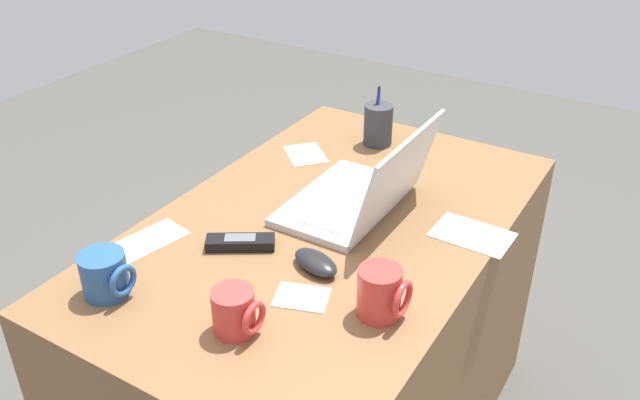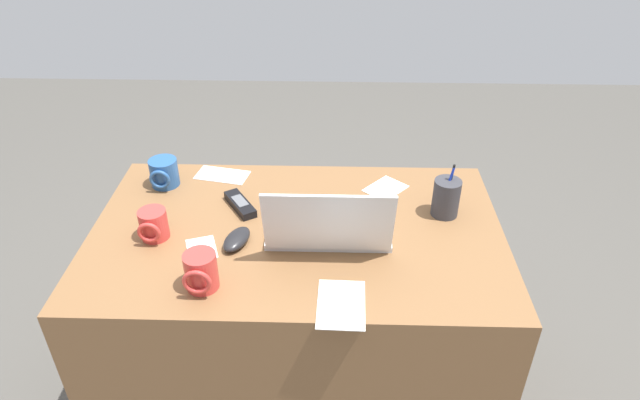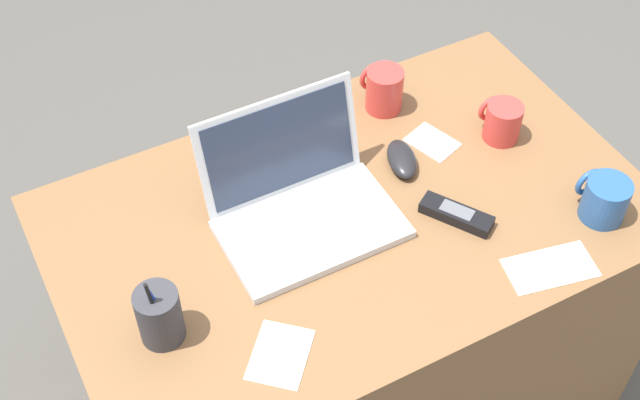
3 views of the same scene
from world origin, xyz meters
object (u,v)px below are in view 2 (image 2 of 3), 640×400
(coffee_mug_white, at_px, (164,173))
(coffee_mug_tall, at_px, (153,225))
(coffee_mug_spare, at_px, (201,272))
(cordless_phone, at_px, (240,204))
(computer_mouse, at_px, (237,239))
(pen_holder, at_px, (446,198))
(laptop, at_px, (329,225))

(coffee_mug_white, height_order, coffee_mug_tall, coffee_mug_white)
(coffee_mug_spare, xyz_separation_m, cordless_phone, (-0.04, -0.36, -0.04))
(computer_mouse, distance_m, coffee_mug_white, 0.41)
(coffee_mug_tall, relative_size, pen_holder, 0.55)
(computer_mouse, distance_m, pen_holder, 0.62)
(coffee_mug_spare, bearing_deg, laptop, -146.06)
(cordless_phone, bearing_deg, pen_holder, 178.55)
(laptop, bearing_deg, coffee_mug_white, -27.04)
(computer_mouse, bearing_deg, cordless_phone, -66.31)
(laptop, xyz_separation_m, coffee_mug_tall, (0.49, 0.01, -0.00))
(coffee_mug_tall, xyz_separation_m, pen_holder, (-0.83, -0.14, 0.01))
(laptop, relative_size, coffee_mug_white, 3.43)
(computer_mouse, xyz_separation_m, coffee_mug_spare, (0.06, 0.18, 0.03))
(laptop, distance_m, coffee_mug_tall, 0.49)
(coffee_mug_tall, distance_m, cordless_phone, 0.27)
(coffee_mug_spare, height_order, cordless_phone, coffee_mug_spare)
(coffee_mug_white, bearing_deg, laptop, 152.96)
(pen_holder, bearing_deg, cordless_phone, -1.45)
(laptop, height_order, pen_holder, laptop)
(coffee_mug_spare, relative_size, pen_holder, 0.61)
(computer_mouse, relative_size, coffee_mug_spare, 1.14)
(coffee_mug_spare, bearing_deg, computer_mouse, -108.35)
(coffee_mug_white, height_order, cordless_phone, coffee_mug_white)
(coffee_mug_white, distance_m, coffee_mug_spare, 0.53)
(coffee_mug_white, xyz_separation_m, cordless_phone, (-0.26, 0.12, -0.03))
(coffee_mug_spare, bearing_deg, cordless_phone, -96.64)
(laptop, distance_m, coffee_mug_spare, 0.37)
(laptop, height_order, coffee_mug_white, laptop)
(coffee_mug_white, bearing_deg, computer_mouse, 132.53)
(coffee_mug_white, distance_m, pen_holder, 0.88)
(coffee_mug_tall, bearing_deg, cordless_phone, -144.35)
(coffee_mug_tall, distance_m, coffee_mug_spare, 0.27)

